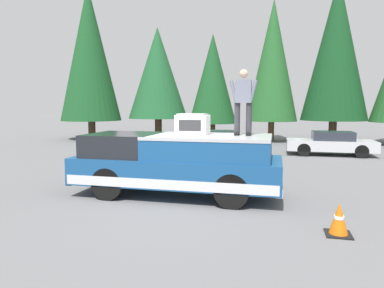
{
  "coord_description": "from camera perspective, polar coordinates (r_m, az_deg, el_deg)",
  "views": [
    {
      "loc": [
        -8.4,
        -2.42,
        2.42
      ],
      "look_at": [
        0.96,
        -0.14,
        1.35
      ],
      "focal_mm": 32.43,
      "sensor_mm": 36.0,
      "label": 1
    }
  ],
  "objects": [
    {
      "name": "compressor_unit",
      "position": [
        9.27,
        0.12,
        3.28
      ],
      "size": [
        0.65,
        0.84,
        0.56
      ],
      "color": "white",
      "rests_on": "pickup_truck"
    },
    {
      "name": "conifer_far_right",
      "position": [
        26.32,
        -16.5,
        14.09
      ],
      "size": [
        4.23,
        4.23,
        10.83
      ],
      "color": "#4C3826",
      "rests_on": "ground"
    },
    {
      "name": "conifer_left",
      "position": [
        24.71,
        22.61,
        14.19
      ],
      "size": [
        4.15,
        4.15,
        10.55
      ],
      "color": "#4C3826",
      "rests_on": "ground"
    },
    {
      "name": "parked_car_maroon",
      "position": [
        17.65,
        3.83,
        0.35
      ],
      "size": [
        1.64,
        4.1,
        1.16
      ],
      "color": "maroon",
      "rests_on": "ground"
    },
    {
      "name": "parked_car_silver",
      "position": [
        18.25,
        21.84,
        0.1
      ],
      "size": [
        1.64,
        4.1,
        1.16
      ],
      "color": "silver",
      "rests_on": "ground"
    },
    {
      "name": "person_on_truck_bed",
      "position": [
        9.05,
        8.43,
        7.1
      ],
      "size": [
        0.29,
        0.72,
        1.69
      ],
      "color": "#333338",
      "rests_on": "pickup_truck"
    },
    {
      "name": "conifer_center_left",
      "position": [
        24.23,
        13.14,
        13.15
      ],
      "size": [
        3.36,
        3.36,
        9.36
      ],
      "color": "#4C3826",
      "rests_on": "ground"
    },
    {
      "name": "ground_plane",
      "position": [
        9.07,
        -2.3,
        -9.14
      ],
      "size": [
        90.0,
        90.0,
        0.0
      ],
      "primitive_type": "plane",
      "color": "slate"
    },
    {
      "name": "traffic_cone",
      "position": [
        7.19,
        23.0,
        -11.43
      ],
      "size": [
        0.47,
        0.47,
        0.62
      ],
      "color": "black",
      "rests_on": "ground"
    },
    {
      "name": "conifer_right",
      "position": [
        26.0,
        -5.65,
        11.49
      ],
      "size": [
        4.34,
        4.34,
        8.07
      ],
      "color": "#4C3826",
      "rests_on": "ground"
    },
    {
      "name": "pickup_truck",
      "position": [
        9.35,
        -2.48,
        -3.19
      ],
      "size": [
        2.01,
        5.54,
        1.65
      ],
      "color": "navy",
      "rests_on": "ground"
    },
    {
      "name": "conifer_center_right",
      "position": [
        24.86,
        3.44,
        10.6
      ],
      "size": [
        3.36,
        3.36,
        7.39
      ],
      "color": "#4C3826",
      "rests_on": "ground"
    }
  ]
}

